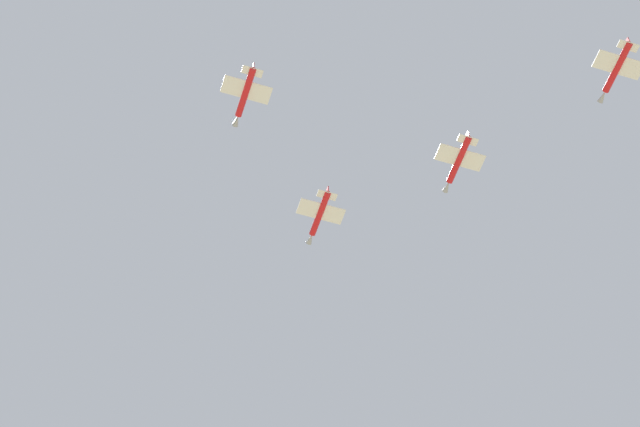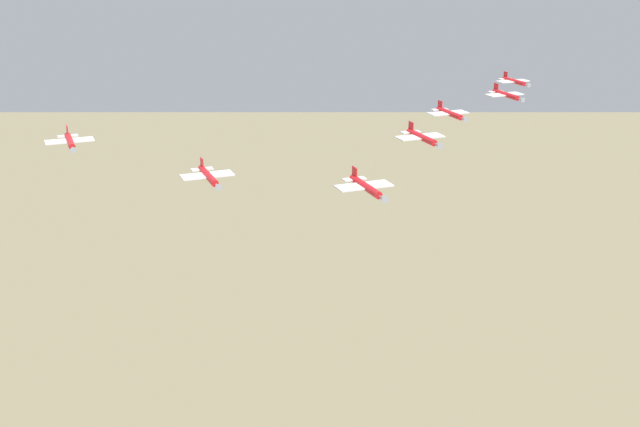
% 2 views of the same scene
% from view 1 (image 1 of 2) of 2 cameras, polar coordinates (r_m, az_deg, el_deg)
% --- Properties ---
extents(jet_lead, '(8.41, 11.24, 2.32)m').
position_cam_1_polar(jet_lead, '(208.92, -0.02, -0.05)').
color(jet_lead, red).
extents(jet_port_inner, '(8.41, 11.24, 2.32)m').
position_cam_1_polar(jet_port_inner, '(198.75, -3.46, 5.54)').
color(jet_port_inner, red).
extents(jet_starboard_inner, '(8.41, 11.24, 2.32)m').
position_cam_1_polar(jet_starboard_inner, '(202.70, 6.40, 2.42)').
color(jet_starboard_inner, red).
extents(jet_starboard_outer, '(8.41, 11.24, 2.32)m').
position_cam_1_polar(jet_starboard_outer, '(200.64, 13.51, 6.51)').
color(jet_starboard_outer, red).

